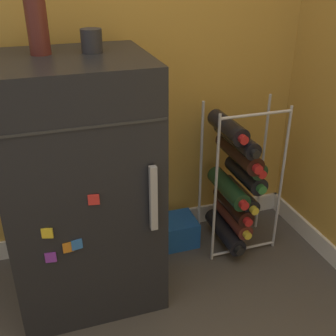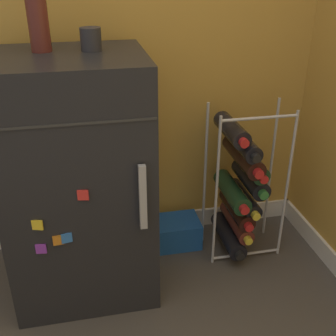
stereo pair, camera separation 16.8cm
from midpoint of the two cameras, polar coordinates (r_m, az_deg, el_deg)
The scene contains 6 objects.
ground_plane at distance 1.64m, azimuth -1.88°, elevation -21.65°, with size 14.00×14.00×0.00m, color #423D38.
mini_fridge at distance 1.60m, azimuth -14.68°, elevation -2.40°, with size 0.53×0.49×0.94m.
wine_rack at distance 1.87m, azimuth 6.57°, elevation -1.72°, with size 0.33×0.33×0.69m.
soda_box at distance 2.01m, azimuth -2.30°, elevation -8.75°, with size 0.26×0.17×0.13m.
fridge_top_cup at distance 1.48m, azimuth -13.68°, elevation 16.38°, with size 0.07×0.07×0.08m.
fridge_top_bottle at distance 1.49m, azimuth -20.77°, elevation 18.78°, with size 0.07×0.07×0.28m.
Camera 1 is at (-0.37, -1.03, 1.23)m, focal length 45.00 mm.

